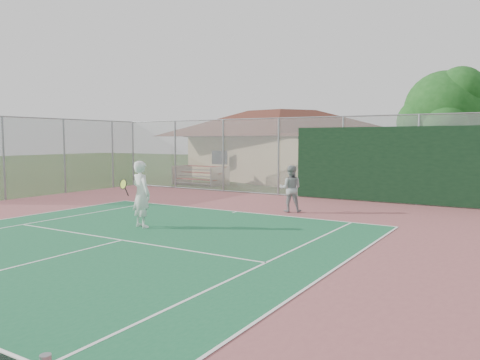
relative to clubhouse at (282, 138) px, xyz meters
name	(u,v)px	position (x,y,z in m)	size (l,w,h in m)	color
back_fence	(345,161)	(6.91, -7.93, -0.97)	(20.08, 0.11, 3.53)	gray
side_fence_left	(64,156)	(-5.19, -12.40, -0.89)	(0.08, 9.00, 3.50)	gray
clubhouse	(282,138)	(0.00, 0.00, 0.00)	(14.14, 11.86, 5.20)	tan
bleachers	(200,175)	(-2.30, -5.61, -2.09)	(2.87, 1.82, 1.05)	#A13325
tree	(446,112)	(10.25, -4.25, 1.09)	(4.07, 3.86, 5.68)	#3B2A15
player_white_front	(141,195)	(3.99, -16.95, -1.68)	(0.97, 0.71, 1.92)	white
player_grey_back	(290,189)	(6.41, -12.08, -1.83)	(0.97, 0.88, 1.63)	#979A9C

